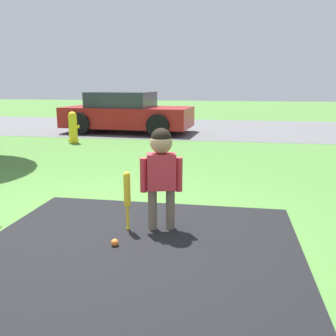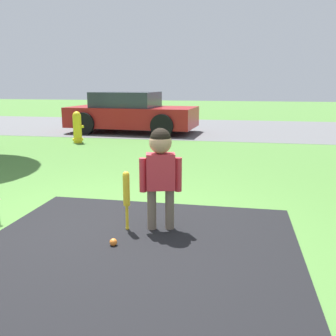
% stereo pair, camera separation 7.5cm
% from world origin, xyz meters
% --- Properties ---
extents(ground_plane, '(60.00, 60.00, 0.00)m').
position_xyz_m(ground_plane, '(0.00, 0.00, 0.00)').
color(ground_plane, '#477533').
extents(street_strip, '(40.00, 6.00, 0.01)m').
position_xyz_m(street_strip, '(0.00, 9.38, 0.00)').
color(street_strip, '#59595B').
rests_on(street_strip, ground).
extents(child, '(0.42, 0.23, 1.07)m').
position_xyz_m(child, '(0.56, 0.15, 0.69)').
color(child, '#6B5B4C').
rests_on(child, ground).
extents(baseball_bat, '(0.07, 0.07, 0.63)m').
position_xyz_m(baseball_bat, '(0.22, 0.06, 0.41)').
color(baseball_bat, yellow).
rests_on(baseball_bat, ground).
extents(sports_ball, '(0.07, 0.07, 0.07)m').
position_xyz_m(sports_ball, '(0.21, -0.35, 0.04)').
color(sports_ball, orange).
rests_on(sports_ball, ground).
extents(fire_hydrant, '(0.30, 0.27, 0.81)m').
position_xyz_m(fire_hydrant, '(-2.77, 5.49, 0.39)').
color(fire_hydrant, yellow).
rests_on(fire_hydrant, ground).
extents(parked_car, '(4.00, 2.15, 1.25)m').
position_xyz_m(parked_car, '(-2.01, 7.81, 0.60)').
color(parked_car, maroon).
rests_on(parked_car, ground).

